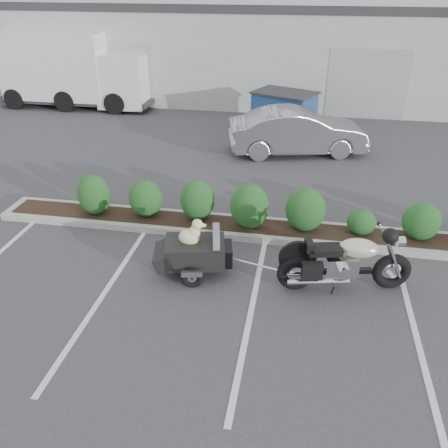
% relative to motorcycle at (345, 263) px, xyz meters
% --- Properties ---
extents(ground, '(90.00, 90.00, 0.00)m').
position_rel_motorcycle_xyz_m(ground, '(-2.77, -0.37, -0.57)').
color(ground, '#38383A').
rests_on(ground, ground).
extents(planter_kerb, '(12.00, 1.00, 0.15)m').
position_rel_motorcycle_xyz_m(planter_kerb, '(-1.77, 1.83, -0.49)').
color(planter_kerb, '#9E9E93').
rests_on(planter_kerb, ground).
extents(building, '(26.00, 10.00, 4.00)m').
position_rel_motorcycle_xyz_m(building, '(-2.77, 16.63, 1.43)').
color(building, '#9EA099').
rests_on(building, ground).
extents(motorcycle, '(2.45, 1.03, 1.42)m').
position_rel_motorcycle_xyz_m(motorcycle, '(0.00, 0.00, 0.00)').
color(motorcycle, black).
rests_on(motorcycle, ground).
extents(pet_trailer, '(1.99, 1.14, 1.17)m').
position_rel_motorcycle_xyz_m(pet_trailer, '(-2.79, 0.02, -0.07)').
color(pet_trailer, black).
rests_on(pet_trailer, ground).
extents(sedan, '(4.48, 2.44, 1.40)m').
position_rel_motorcycle_xyz_m(sedan, '(-1.16, 7.17, 0.14)').
color(sedan, '#9F9FA6').
rests_on(sedan, ground).
extents(dumpster, '(2.50, 2.17, 1.38)m').
position_rel_motorcycle_xyz_m(dumpster, '(-1.74, 9.53, 0.13)').
color(dumpster, navy).
rests_on(dumpster, ground).
extents(delivery_truck, '(6.54, 2.32, 2.99)m').
position_rel_motorcycle_xyz_m(delivery_truck, '(-10.54, 11.52, 0.87)').
color(delivery_truck, silver).
rests_on(delivery_truck, ground).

